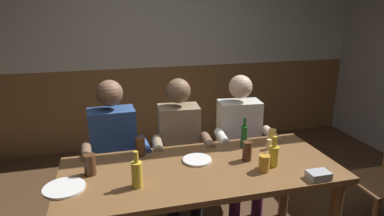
{
  "coord_description": "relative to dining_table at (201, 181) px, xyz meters",
  "views": [
    {
      "loc": [
        -0.59,
        -2.01,
        1.83
      ],
      "look_at": [
        0.0,
        0.21,
        1.12
      ],
      "focal_mm": 31.23,
      "sensor_mm": 36.0,
      "label": 1
    }
  ],
  "objects": [
    {
      "name": "person_2",
      "position": [
        0.56,
        0.64,
        0.03
      ],
      "size": [
        0.54,
        0.55,
        1.24
      ],
      "rotation": [
        0.0,
        0.0,
        3.04
      ],
      "color": "silver",
      "rests_on": "ground_plane"
    },
    {
      "name": "pint_glass_0",
      "position": [
        0.39,
        -0.16,
        0.17
      ],
      "size": [
        0.07,
        0.07,
        0.11
      ],
      "primitive_type": "cylinder",
      "color": "gold",
      "rests_on": "dining_table"
    },
    {
      "name": "table_candle",
      "position": [
        0.59,
        0.16,
        0.15
      ],
      "size": [
        0.04,
        0.04,
        0.08
      ],
      "primitive_type": "cylinder",
      "color": "#F9E08C",
      "rests_on": "dining_table"
    },
    {
      "name": "bottle_1",
      "position": [
        -0.45,
        -0.14,
        0.2
      ],
      "size": [
        0.07,
        0.07,
        0.23
      ],
      "color": "gold",
      "rests_on": "dining_table"
    },
    {
      "name": "back_wall_upper",
      "position": [
        0.0,
        2.31,
        1.03
      ],
      "size": [
        5.62,
        0.12,
        1.25
      ],
      "primitive_type": "cube",
      "color": "beige"
    },
    {
      "name": "person_0",
      "position": [
        -0.56,
        0.64,
        0.04
      ],
      "size": [
        0.53,
        0.53,
        1.26
      ],
      "rotation": [
        0.0,
        0.0,
        3.19
      ],
      "color": "#2D4C84",
      "rests_on": "ground_plane"
    },
    {
      "name": "back_wall_wainscot",
      "position": [
        0.0,
        2.31,
        -0.13
      ],
      "size": [
        5.62,
        0.12,
        1.06
      ],
      "primitive_type": "cube",
      "color": "brown",
      "rests_on": "ground_plane"
    },
    {
      "name": "plate_1",
      "position": [
        -0.0,
        0.1,
        0.12
      ],
      "size": [
        0.21,
        0.21,
        0.01
      ],
      "primitive_type": "cylinder",
      "color": "white",
      "rests_on": "dining_table"
    },
    {
      "name": "bottle_0",
      "position": [
        0.49,
        -0.1,
        0.19
      ],
      "size": [
        0.07,
        0.07,
        0.22
      ],
      "color": "gold",
      "rests_on": "dining_table"
    },
    {
      "name": "pint_glass_1",
      "position": [
        -0.73,
        0.09,
        0.18
      ],
      "size": [
        0.08,
        0.08,
        0.14
      ],
      "primitive_type": "cylinder",
      "color": "#4C2D19",
      "rests_on": "dining_table"
    },
    {
      "name": "plate_0",
      "position": [
        -0.88,
        -0.06,
        0.12
      ],
      "size": [
        0.25,
        0.25,
        0.01
      ],
      "primitive_type": "cylinder",
      "color": "white",
      "rests_on": "dining_table"
    },
    {
      "name": "pint_glass_3",
      "position": [
        0.68,
        0.28,
        0.16
      ],
      "size": [
        0.06,
        0.06,
        0.11
      ],
      "primitive_type": "cylinder",
      "color": "#E5C64C",
      "rests_on": "dining_table"
    },
    {
      "name": "bottle_2",
      "position": [
        0.42,
        0.25,
        0.2
      ],
      "size": [
        0.05,
        0.05,
        0.24
      ],
      "color": "#195923",
      "rests_on": "dining_table"
    },
    {
      "name": "dining_table",
      "position": [
        0.0,
        0.0,
        0.0
      ],
      "size": [
        1.89,
        0.81,
        0.77
      ],
      "color": "brown",
      "rests_on": "ground_plane"
    },
    {
      "name": "condiment_caddy",
      "position": [
        0.68,
        -0.34,
        0.13
      ],
      "size": [
        0.14,
        0.1,
        0.05
      ],
      "primitive_type": "cube",
      "color": "#B2B7BC",
      "rests_on": "dining_table"
    },
    {
      "name": "pint_glass_4",
      "position": [
        0.35,
        0.02,
        0.18
      ],
      "size": [
        0.07,
        0.07,
        0.14
      ],
      "primitive_type": "cylinder",
      "color": "#4C2D19",
      "rests_on": "dining_table"
    },
    {
      "name": "person_1",
      "position": [
        -0.01,
        0.63,
        0.02
      ],
      "size": [
        0.51,
        0.55,
        1.24
      ],
      "rotation": [
        0.0,
        0.0,
        3.06
      ],
      "color": "#997F60",
      "rests_on": "ground_plane"
    },
    {
      "name": "pint_glass_2",
      "position": [
        -0.38,
        0.3,
        0.18
      ],
      "size": [
        0.07,
        0.07,
        0.14
      ],
      "primitive_type": "cylinder",
      "color": "#4C2D19",
      "rests_on": "dining_table"
    }
  ]
}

